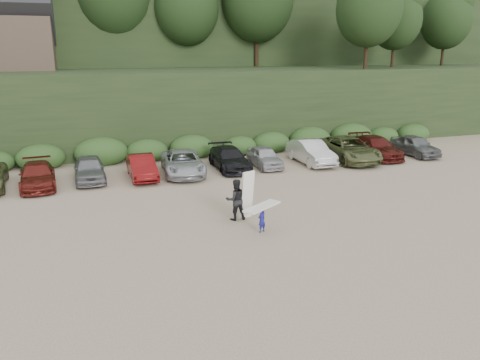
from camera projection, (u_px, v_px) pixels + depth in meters
name	position (u px, v px, depth m)	size (l,w,h in m)	color
ground	(241.00, 227.00, 20.85)	(120.00, 120.00, 0.00)	tan
hillside_backdrop	(133.00, 14.00, 50.49)	(90.00, 41.50, 28.00)	black
parked_cars	(204.00, 161.00, 29.95)	(36.74, 6.04, 1.65)	#9D9EA2
child_surfer	(262.00, 214.00, 20.08)	(2.00, 1.56, 1.21)	navy
adult_surfer	(237.00, 199.00, 21.55)	(1.40, 0.75, 2.29)	black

